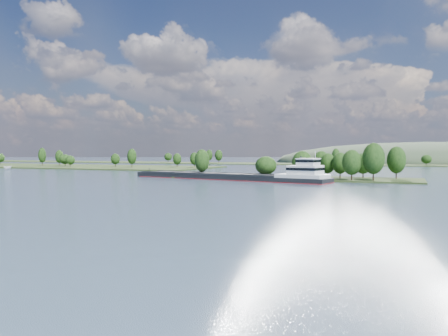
% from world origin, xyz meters
% --- Properties ---
extents(ground, '(1800.00, 1800.00, 0.00)m').
position_xyz_m(ground, '(0.00, 120.00, 0.00)').
color(ground, '#334558').
rests_on(ground, ground).
extents(tree_island, '(100.00, 30.18, 15.26)m').
position_xyz_m(tree_island, '(8.17, 178.68, 4.24)').
color(tree_island, '#223216').
rests_on(tree_island, ground).
extents(left_bank, '(300.00, 80.00, 15.64)m').
position_xyz_m(left_bank, '(-229.42, 260.14, 0.88)').
color(left_bank, '#223216').
rests_on(left_bank, ground).
extents(back_shoreline, '(900.00, 60.00, 15.05)m').
position_xyz_m(back_shoreline, '(7.73, 399.84, 0.69)').
color(back_shoreline, '#223216').
rests_on(back_shoreline, ground).
extents(hill_west, '(320.00, 160.00, 44.00)m').
position_xyz_m(hill_west, '(60.00, 500.00, 0.00)').
color(hill_west, '#364630').
rests_on(hill_west, ground).
extents(cargo_barge, '(90.48, 29.47, 12.21)m').
position_xyz_m(cargo_barge, '(-19.60, 164.39, 1.54)').
color(cargo_barge, black).
rests_on(cargo_barge, ground).
extents(motorboat, '(6.80, 3.00, 2.56)m').
position_xyz_m(motorboat, '(-189.75, 201.85, 1.28)').
color(motorboat, white).
rests_on(motorboat, ground).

